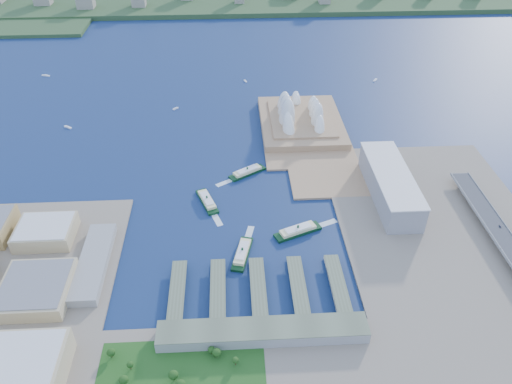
{
  "coord_description": "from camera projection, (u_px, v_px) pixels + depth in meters",
  "views": [
    {
      "loc": [
        -8.23,
        -436.06,
        395.81
      ],
      "look_at": [
        20.34,
        77.25,
        18.0
      ],
      "focal_mm": 35.0,
      "sensor_mm": 36.0,
      "label": 1
    }
  ],
  "objects": [
    {
      "name": "ferry_d",
      "position": [
        298.0,
        229.0,
        597.99
      ],
      "size": [
        60.49,
        36.69,
        11.2
      ],
      "primitive_type": null,
      "rotation": [
        0.0,
        0.0,
        1.97
      ],
      "color": "black",
      "rests_on": "ground"
    },
    {
      "name": "boat_a",
      "position": [
        68.0,
        127.0,
        810.06
      ],
      "size": [
        14.18,
        11.23,
        2.82
      ],
      "primitive_type": null,
      "rotation": [
        0.0,
        0.0,
        0.98
      ],
      "color": "white",
      "rests_on": "ground"
    },
    {
      "name": "ferry_a",
      "position": [
        207.0,
        199.0,
        646.49
      ],
      "size": [
        32.06,
        56.59,
        10.42
      ],
      "primitive_type": null,
      "rotation": [
        0.0,
        0.0,
        0.35
      ],
      "color": "black",
      "rests_on": "ground"
    },
    {
      "name": "opera_house",
      "position": [
        302.0,
        108.0,
        796.63
      ],
      "size": [
        134.0,
        180.0,
        58.0
      ],
      "primitive_type": null,
      "color": "white",
      "rests_on": "peninsula"
    },
    {
      "name": "toaster_building",
      "position": [
        390.0,
        185.0,
        646.55
      ],
      "size": [
        45.0,
        155.0,
        35.0
      ],
      "primitive_type": "cube",
      "color": "gray",
      "rests_on": "east_land"
    },
    {
      "name": "peninsula",
      "position": [
        304.0,
        131.0,
        798.71
      ],
      "size": [
        135.0,
        220.0,
        3.0
      ],
      "primitive_type": "cube",
      "color": "#9F7B57",
      "rests_on": "ground"
    },
    {
      "name": "east_land",
      "position": [
        459.0,
        265.0,
        555.23
      ],
      "size": [
        240.0,
        500.0,
        3.0
      ],
      "primitive_type": "cube",
      "color": "gray",
      "rests_on": "ground"
    },
    {
      "name": "ferry_c",
      "position": [
        242.0,
        252.0,
        567.04
      ],
      "size": [
        27.64,
        57.95,
        10.62
      ],
      "primitive_type": null,
      "rotation": [
        0.0,
        0.0,
        2.89
      ],
      "color": "black",
      "rests_on": "ground"
    },
    {
      "name": "west_buildings",
      "position": [
        0.0,
        287.0,
        508.31
      ],
      "size": [
        200.0,
        280.0,
        27.0
      ],
      "primitive_type": null,
      "color": "#9B824D",
      "rests_on": "west_land"
    },
    {
      "name": "boat_c",
      "position": [
        375.0,
        80.0,
        960.15
      ],
      "size": [
        10.53,
        13.04,
        2.96
      ],
      "primitive_type": null,
      "rotation": [
        0.0,
        0.0,
        2.55
      ],
      "color": "white",
      "rests_on": "ground"
    },
    {
      "name": "ground",
      "position": [
        242.0,
        244.0,
        585.6
      ],
      "size": [
        3000.0,
        3000.0,
        0.0
      ],
      "primitive_type": "plane",
      "color": "#101F4D",
      "rests_on": "ground"
    },
    {
      "name": "boat_d",
      "position": [
        46.0,
        75.0,
        977.93
      ],
      "size": [
        16.76,
        8.22,
        2.77
      ],
      "primitive_type": null,
      "rotation": [
        0.0,
        0.0,
        1.28
      ],
      "color": "white",
      "rests_on": "ground"
    },
    {
      "name": "far_shore",
      "position": [
        230.0,
        2.0,
        1370.51
      ],
      "size": [
        2200.0,
        260.0,
        12.0
      ],
      "primitive_type": "cube",
      "color": "#2D4926",
      "rests_on": "ground"
    },
    {
      "name": "terminal_building",
      "position": [
        263.0,
        332.0,
        472.32
      ],
      "size": [
        200.0,
        28.0,
        12.0
      ],
      "primitive_type": "cube",
      "color": "gray",
      "rests_on": "south_land"
    },
    {
      "name": "boat_b",
      "position": [
        176.0,
        108.0,
        863.24
      ],
      "size": [
        9.78,
        9.75,
        2.76
      ],
      "primitive_type": null,
      "rotation": [
        0.0,
        0.0,
        2.35
      ],
      "color": "white",
      "rests_on": "ground"
    },
    {
      "name": "boat_e",
      "position": [
        245.0,
        81.0,
        957.01
      ],
      "size": [
        6.38,
        10.97,
        2.57
      ],
      "primitive_type": null,
      "rotation": [
        0.0,
        0.0,
        0.31
      ],
      "color": "white",
      "rests_on": "ground"
    },
    {
      "name": "ferry_b",
      "position": [
        247.0,
        171.0,
        700.54
      ],
      "size": [
        54.31,
        41.37,
        10.46
      ],
      "primitive_type": null,
      "rotation": [
        0.0,
        0.0,
        -1.01
      ],
      "color": "black",
      "rests_on": "ground"
    },
    {
      "name": "car_c",
      "position": [
        500.0,
        227.0,
        586.78
      ],
      "size": [
        1.75,
        4.3,
        1.25
      ],
      "primitive_type": "imported",
      "color": "slate",
      "rests_on": "expressway"
    },
    {
      "name": "ferry_wharves",
      "position": [
        258.0,
        288.0,
        523.13
      ],
      "size": [
        184.0,
        90.0,
        9.3
      ],
      "primitive_type": null,
      "color": "#535D46",
      "rests_on": "ground"
    }
  ]
}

